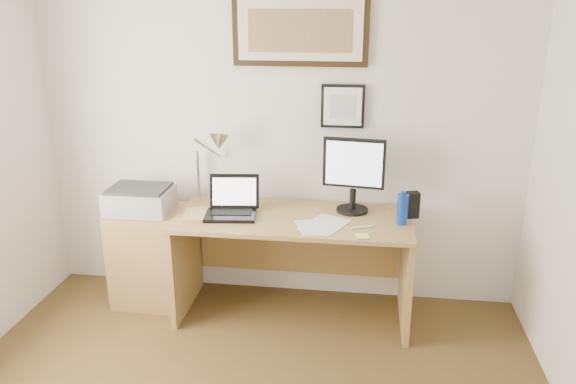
% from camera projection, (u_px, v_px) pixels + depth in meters
% --- Properties ---
extents(wall_back, '(3.50, 0.02, 2.50)m').
position_uv_depth(wall_back, '(279.00, 132.00, 4.01)').
color(wall_back, silver).
rests_on(wall_back, ground).
extents(side_cabinet, '(0.50, 0.40, 0.73)m').
position_uv_depth(side_cabinet, '(149.00, 256.00, 4.11)').
color(side_cabinet, olive).
rests_on(side_cabinet, floor).
extents(water_bottle, '(0.07, 0.07, 0.20)m').
position_uv_depth(water_bottle, '(402.00, 209.00, 3.65)').
color(water_bottle, '#0C31A2').
rests_on(water_bottle, desk).
extents(bottle_cap, '(0.04, 0.04, 0.02)m').
position_uv_depth(bottle_cap, '(403.00, 193.00, 3.61)').
color(bottle_cap, '#0C31A2').
rests_on(bottle_cap, water_bottle).
extents(speaker, '(0.09, 0.09, 0.18)m').
position_uv_depth(speaker, '(413.00, 205.00, 3.77)').
color(speaker, black).
rests_on(speaker, desk).
extents(paper_sheet_a, '(0.27, 0.32, 0.00)m').
position_uv_depth(paper_sheet_a, '(313.00, 227.00, 3.63)').
color(paper_sheet_a, white).
rests_on(paper_sheet_a, desk).
extents(paper_sheet_b, '(0.35, 0.40, 0.00)m').
position_uv_depth(paper_sheet_b, '(325.00, 225.00, 3.66)').
color(paper_sheet_b, white).
rests_on(paper_sheet_b, desk).
extents(sticky_pad, '(0.09, 0.09, 0.01)m').
position_uv_depth(sticky_pad, '(363.00, 236.00, 3.47)').
color(sticky_pad, '#FFFC78').
rests_on(sticky_pad, desk).
extents(marker_pen, '(0.14, 0.06, 0.02)m').
position_uv_depth(marker_pen, '(362.00, 227.00, 3.61)').
color(marker_pen, white).
rests_on(marker_pen, desk).
extents(book, '(0.23, 0.28, 0.02)m').
position_uv_depth(book, '(184.00, 215.00, 3.81)').
color(book, tan).
rests_on(book, desk).
extents(desk, '(1.60, 0.70, 0.75)m').
position_uv_depth(desk, '(294.00, 243.00, 3.96)').
color(desk, olive).
rests_on(desk, floor).
extents(laptop, '(0.37, 0.33, 0.26)m').
position_uv_depth(laptop, '(232.00, 207.00, 3.83)').
color(laptop, black).
rests_on(laptop, desk).
extents(lcd_monitor, '(0.42, 0.22, 0.52)m').
position_uv_depth(lcd_monitor, '(354.00, 172.00, 3.81)').
color(lcd_monitor, black).
rests_on(lcd_monitor, desk).
extents(printer, '(0.44, 0.34, 0.18)m').
position_uv_depth(printer, '(140.00, 199.00, 3.94)').
color(printer, '#A1A1A4').
rests_on(printer, side_cabinet).
extents(desk_lamp, '(0.29, 0.27, 0.53)m').
position_uv_depth(desk_lamp, '(217.00, 145.00, 3.91)').
color(desk_lamp, silver).
rests_on(desk_lamp, desk).
extents(picture_large, '(0.92, 0.04, 0.47)m').
position_uv_depth(picture_large, '(300.00, 31.00, 3.74)').
color(picture_large, black).
rests_on(picture_large, wall_back).
extents(picture_small, '(0.30, 0.03, 0.30)m').
position_uv_depth(picture_small, '(343.00, 106.00, 3.87)').
color(picture_small, black).
rests_on(picture_small, wall_back).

